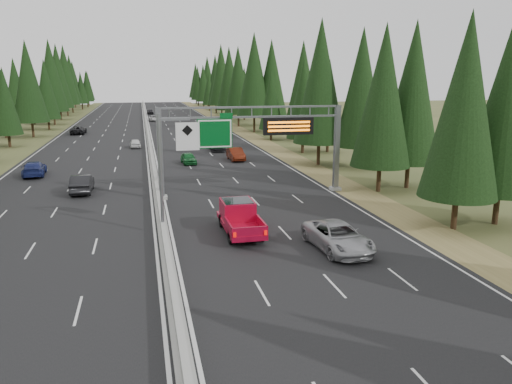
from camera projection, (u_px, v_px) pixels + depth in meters
road at (149, 139)px, 85.56m from camera, size 32.00×260.00×0.08m
shoulder_right at (250, 136)px, 89.43m from camera, size 3.60×260.00×0.06m
shoulder_left at (38, 142)px, 81.69m from camera, size 3.60×260.00×0.06m
median_barrier at (148, 136)px, 85.47m from camera, size 0.70×260.00×0.85m
sign_gantry at (259, 136)px, 43.46m from camera, size 16.75×0.98×7.80m
hov_sign_pole at (169, 165)px, 32.36m from camera, size 2.80×0.50×8.00m
tree_row_right at (288, 83)px, 79.24m from camera, size 11.60×245.83×18.95m
silver_minivan at (338, 237)px, 30.13m from camera, size 3.16×6.06×1.63m
red_pickup at (239, 215)px, 33.66m from camera, size 2.26×6.33×2.06m
car_ahead_green at (188, 158)px, 60.32m from camera, size 1.85×4.05×1.35m
car_ahead_dkred at (236, 154)px, 62.91m from camera, size 1.75×4.76×1.56m
car_ahead_dkgrey at (217, 145)px, 71.39m from camera, size 2.27×5.33×1.53m
car_ahead_white at (154, 118)px, 119.16m from camera, size 2.49×4.80×1.29m
car_ahead_far at (150, 112)px, 141.83m from camera, size 1.94×4.23×1.40m
car_onc_near at (82, 184)px, 45.20m from camera, size 1.76×4.99×1.64m
car_onc_blue at (34, 169)px, 52.91m from camera, size 2.57×5.44×1.53m
car_onc_white at (135, 143)px, 74.18m from camera, size 1.75×3.93×1.31m
car_onc_far at (78, 130)px, 91.95m from camera, size 2.61×5.43×1.49m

